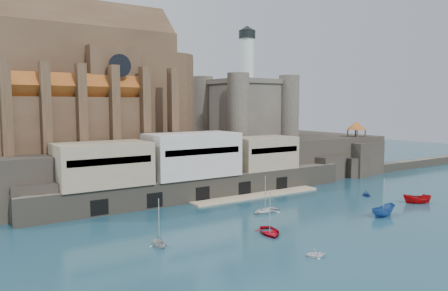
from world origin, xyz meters
name	(u,v)px	position (x,y,z in m)	size (l,w,h in m)	color
ground	(314,216)	(0.00, 0.00, 0.00)	(300.00, 300.00, 0.00)	#184051
promontory	(195,161)	(-0.19, 39.37, 4.92)	(100.00, 36.00, 10.00)	black
quay	(192,168)	(-10.19, 23.07, 6.07)	(70.00, 12.00, 13.05)	#635D4F
church	(90,88)	(-24.13, 41.85, 22.13)	(47.00, 25.93, 30.51)	#493422
castle_keep	(245,106)	(16.08, 41.08, 18.31)	(21.20, 21.20, 29.30)	#4E473D
rock_outcrop	(356,159)	(42.00, 25.84, 4.02)	(14.50, 10.50, 8.70)	black
pavilion	(357,126)	(42.00, 26.00, 12.73)	(6.40, 6.40, 5.40)	#493422
breakwater	(414,167)	(66.00, 24.00, 0.00)	(40.00, 3.00, 2.40)	#635D4F
boat_0	(270,234)	(-12.60, -3.60, 0.00)	(3.98, 1.15, 5.57)	#A80210
boat_1	(315,257)	(-14.08, -14.13, 0.00)	(2.36, 1.44, 2.74)	white
boat_2	(383,216)	(9.57, -6.50, 0.00)	(2.17, 2.23, 5.76)	#204C92
boat_4	(159,246)	(-28.33, 0.14, 0.00)	(2.95, 1.80, 3.42)	silver
boat_5	(417,203)	(23.02, -4.11, 0.00)	(2.03, 2.09, 5.40)	#B6080B
boat_6	(265,212)	(-5.22, 6.50, 0.00)	(4.02, 1.16, 5.62)	silver
boat_7	(366,196)	(20.53, 5.54, 0.00)	(2.39, 1.46, 2.76)	navy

